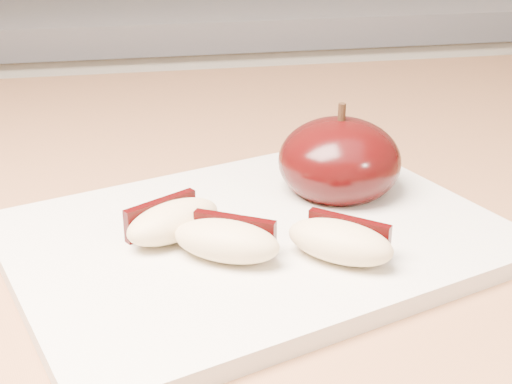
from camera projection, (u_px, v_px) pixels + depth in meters
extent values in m
cube|color=silver|center=(221.00, 249.00, 1.37)|extent=(2.40, 0.60, 0.90)
cube|color=#986942|center=(335.00, 191.00, 0.56)|extent=(1.64, 0.64, 0.04)
cube|color=silver|center=(256.00, 238.00, 0.43)|extent=(0.34, 0.29, 0.01)
ellipsoid|color=black|center=(339.00, 161.00, 0.48)|extent=(0.09, 0.09, 0.06)
cylinder|color=black|center=(342.00, 113.00, 0.47)|extent=(0.01, 0.01, 0.01)
ellipsoid|color=#D7BB88|center=(174.00, 221.00, 0.42)|extent=(0.07, 0.06, 0.02)
cube|color=black|center=(161.00, 216.00, 0.43)|extent=(0.04, 0.03, 0.02)
ellipsoid|color=#D7BB88|center=(226.00, 241.00, 0.39)|extent=(0.07, 0.06, 0.02)
cube|color=black|center=(235.00, 232.00, 0.41)|extent=(0.04, 0.03, 0.02)
ellipsoid|color=#D7BB88|center=(340.00, 242.00, 0.39)|extent=(0.07, 0.06, 0.02)
cube|color=black|center=(349.00, 234.00, 0.40)|extent=(0.04, 0.04, 0.02)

